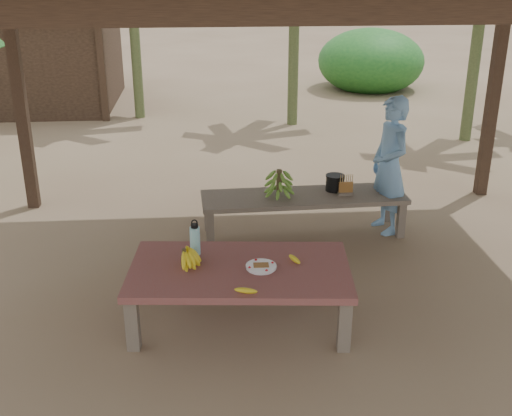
{
  "coord_description": "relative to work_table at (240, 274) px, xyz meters",
  "views": [
    {
      "loc": [
        -0.68,
        -5.16,
        2.92
      ],
      "look_at": [
        -0.26,
        0.05,
        0.8
      ],
      "focal_mm": 45.0,
      "sensor_mm": 36.0,
      "label": 1
    }
  ],
  "objects": [
    {
      "name": "cooking_pot",
      "position": [
        1.15,
        1.85,
        0.1
      ],
      "size": [
        0.2,
        0.2,
        0.17
      ],
      "primitive_type": "cylinder",
      "color": "black",
      "rests_on": "bench"
    },
    {
      "name": "woman",
      "position": [
        1.71,
        1.75,
        0.32
      ],
      "size": [
        0.48,
        0.62,
        1.51
      ],
      "primitive_type": "imported",
      "rotation": [
        0.0,
        0.0,
        -1.34
      ],
      "color": "#6FA0D2",
      "rests_on": "ground"
    },
    {
      "name": "plate",
      "position": [
        0.17,
        -0.04,
        0.08
      ],
      "size": [
        0.25,
        0.25,
        0.04
      ],
      "color": "white",
      "rests_on": "work_table"
    },
    {
      "name": "ripe_banana_bunch",
      "position": [
        -0.45,
        0.08,
        0.14
      ],
      "size": [
        0.31,
        0.29,
        0.16
      ],
      "primitive_type": null,
      "rotation": [
        0.0,
        0.0,
        -0.28
      ],
      "color": "yellow",
      "rests_on": "work_table"
    },
    {
      "name": "green_banana_stalk",
      "position": [
        0.52,
        1.72,
        0.17
      ],
      "size": [
        0.29,
        0.29,
        0.31
      ],
      "primitive_type": null,
      "rotation": [
        0.0,
        0.0,
        0.04
      ],
      "color": "#598C2D",
      "rests_on": "bench"
    },
    {
      "name": "hut",
      "position": [
        -4.06,
        8.49,
        0.67
      ],
      "size": [
        4.4,
        3.43,
        2.85
      ],
      "color": "black",
      "rests_on": "ground"
    },
    {
      "name": "water_flask",
      "position": [
        -0.36,
        0.28,
        0.2
      ],
      "size": [
        0.09,
        0.09,
        0.32
      ],
      "color": "#40C0CA",
      "rests_on": "work_table"
    },
    {
      "name": "bench",
      "position": [
        0.79,
        1.73,
        -0.04
      ],
      "size": [
        2.22,
        0.69,
        0.45
      ],
      "rotation": [
        0.0,
        0.0,
        0.04
      ],
      "color": "brown",
      "rests_on": "ground"
    },
    {
      "name": "work_table",
      "position": [
        0.0,
        0.0,
        0.0
      ],
      "size": [
        1.88,
        1.15,
        0.5
      ],
      "rotation": [
        0.0,
        0.0,
        -0.09
      ],
      "color": "brown",
      "rests_on": "ground"
    },
    {
      "name": "loose_banana_side",
      "position": [
        0.46,
        0.07,
        0.09
      ],
      "size": [
        0.1,
        0.15,
        0.04
      ],
      "primitive_type": "ellipsoid",
      "rotation": [
        0.0,
        0.0,
        0.44
      ],
      "color": "yellow",
      "rests_on": "work_table"
    },
    {
      "name": "ground",
      "position": [
        0.44,
        0.49,
        -0.43
      ],
      "size": [
        80.0,
        80.0,
        0.0
      ],
      "primitive_type": "plane",
      "color": "brown",
      "rests_on": "ground"
    },
    {
      "name": "loose_banana_front",
      "position": [
        0.02,
        -0.43,
        0.09
      ],
      "size": [
        0.18,
        0.07,
        0.04
      ],
      "primitive_type": "ellipsoid",
      "rotation": [
        0.0,
        0.0,
        1.44
      ],
      "color": "yellow",
      "rests_on": "work_table"
    },
    {
      "name": "skewer_rack",
      "position": [
        1.24,
        1.7,
        0.14
      ],
      "size": [
        0.18,
        0.09,
        0.24
      ],
      "primitive_type": null,
      "rotation": [
        0.0,
        0.0,
        0.04
      ],
      "color": "#A57F47",
      "rests_on": "bench"
    }
  ]
}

